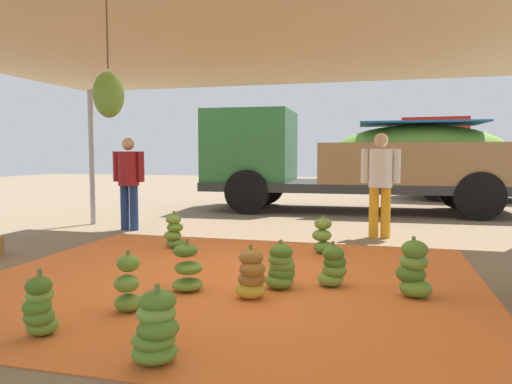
{
  "coord_description": "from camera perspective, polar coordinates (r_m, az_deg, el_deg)",
  "views": [
    {
      "loc": [
        1.59,
        -4.83,
        1.37
      ],
      "look_at": [
        -0.32,
        2.48,
        0.76
      ],
      "focal_mm": 33.7,
      "sensor_mm": 36.0,
      "label": 1
    }
  ],
  "objects": [
    {
      "name": "cargo_truck_main",
      "position": [
        11.58,
        11.3,
        4.02
      ],
      "size": [
        7.28,
        2.65,
        2.4
      ],
      "color": "#2D2D2D",
      "rests_on": "ground"
    },
    {
      "name": "banana_bunch_2",
      "position": [
        4.86,
        18.21,
        -8.8
      ],
      "size": [
        0.4,
        0.4,
        0.57
      ],
      "color": "#60932D",
      "rests_on": "tarp_orange"
    },
    {
      "name": "tarp_orange",
      "position": [
        5.27,
        -3.52,
        -10.41
      ],
      "size": [
        5.35,
        4.7,
        0.01
      ],
      "primitive_type": "cube",
      "color": "orange",
      "rests_on": "ground"
    },
    {
      "name": "ground_plane",
      "position": [
        8.11,
        3.14,
        -5.12
      ],
      "size": [
        40.0,
        40.0,
        0.0
      ],
      "primitive_type": "plane",
      "color": "#7F6B51"
    },
    {
      "name": "banana_bunch_6",
      "position": [
        4.57,
        -0.56,
        -9.87
      ],
      "size": [
        0.38,
        0.38,
        0.51
      ],
      "color": "gold",
      "rests_on": "tarp_orange"
    },
    {
      "name": "worker_0",
      "position": [
        8.8,
        -14.87,
        1.78
      ],
      "size": [
        0.6,
        0.37,
        1.64
      ],
      "color": "navy",
      "rests_on": "ground"
    },
    {
      "name": "banana_bunch_0",
      "position": [
        4.34,
        -14.99,
        -10.67
      ],
      "size": [
        0.3,
        0.31,
        0.54
      ],
      "color": "#60932D",
      "rests_on": "tarp_orange"
    },
    {
      "name": "banana_bunch_4",
      "position": [
        4.85,
        -8.17,
        -9.13
      ],
      "size": [
        0.39,
        0.39,
        0.52
      ],
      "color": "#6B9E38",
      "rests_on": "tarp_orange"
    },
    {
      "name": "banana_bunch_8",
      "position": [
        6.64,
        7.97,
        -5.3
      ],
      "size": [
        0.41,
        0.4,
        0.52
      ],
      "color": "#518428",
      "rests_on": "tarp_orange"
    },
    {
      "name": "banana_bunch_7",
      "position": [
        7.0,
        -9.69,
        -4.77
      ],
      "size": [
        0.38,
        0.39,
        0.54
      ],
      "color": "#518428",
      "rests_on": "tarp_orange"
    },
    {
      "name": "banana_bunch_9",
      "position": [
        4.0,
        -24.31,
        -12.42
      ],
      "size": [
        0.32,
        0.35,
        0.51
      ],
      "color": "#60932D",
      "rests_on": "tarp_orange"
    },
    {
      "name": "banana_bunch_1",
      "position": [
        4.9,
        2.97,
        -8.94
      ],
      "size": [
        0.4,
        0.4,
        0.49
      ],
      "color": "#60932D",
      "rests_on": "tarp_orange"
    },
    {
      "name": "banana_bunch_5",
      "position": [
        5.02,
        9.14,
        -8.82
      ],
      "size": [
        0.36,
        0.36,
        0.47
      ],
      "color": "#6B9E38",
      "rests_on": "tarp_orange"
    },
    {
      "name": "banana_bunch_3",
      "position": [
        3.31,
        -11.79,
        -15.64
      ],
      "size": [
        0.42,
        0.41,
        0.52
      ],
      "color": "#60932D",
      "rests_on": "tarp_orange"
    },
    {
      "name": "worker_1",
      "position": [
        8.0,
        14.55,
        1.71
      ],
      "size": [
        0.62,
        0.38,
        1.69
      ],
      "color": "orange",
      "rests_on": "ground"
    },
    {
      "name": "cargo_truck_far",
      "position": [
        15.74,
        28.0,
        3.47
      ],
      "size": [
        6.72,
        3.01,
        2.4
      ],
      "color": "#2D2D2D",
      "rests_on": "ground"
    },
    {
      "name": "tent_canopy",
      "position": [
        5.14,
        -4.05,
        17.95
      ],
      "size": [
        8.0,
        7.0,
        2.63
      ],
      "color": "#9EA0A5",
      "rests_on": "ground"
    }
  ]
}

